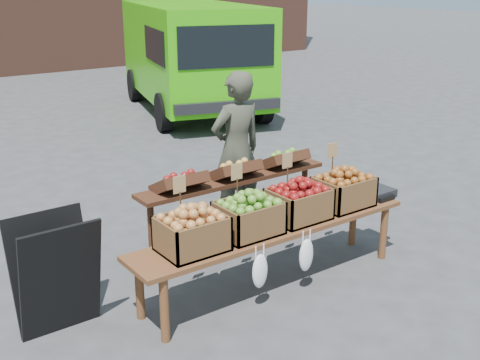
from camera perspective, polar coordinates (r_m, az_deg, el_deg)
ground at (r=5.94m, az=4.03°, el=-7.30°), size 80.00×80.00×0.00m
delivery_van at (r=12.20m, az=-4.56°, el=11.38°), size 3.40×5.12×2.10m
vendor at (r=6.42m, az=-0.33°, el=2.85°), size 0.62×0.41×1.69m
chalkboard_sign at (r=4.81m, az=-17.05°, el=-8.56°), size 0.62×0.35×0.93m
back_table at (r=5.79m, az=-0.54°, el=-2.35°), size 2.10×0.44×1.04m
display_bench at (r=5.31m, az=3.20°, el=-7.20°), size 2.70×0.56×0.57m
crate_golden_apples at (r=4.70m, az=-4.58°, el=-5.11°), size 0.50×0.40×0.28m
crate_russet_pears at (r=4.98m, az=0.82°, el=-3.62°), size 0.50×0.40×0.28m
crate_red_apples at (r=5.30m, az=5.59°, el=-2.28°), size 0.50×0.40×0.28m
crate_green_apples at (r=5.66m, az=9.77°, el=-1.08°), size 0.50×0.40×0.28m
weighing_scale at (r=5.99m, az=12.58°, el=-1.16°), size 0.34×0.30×0.08m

